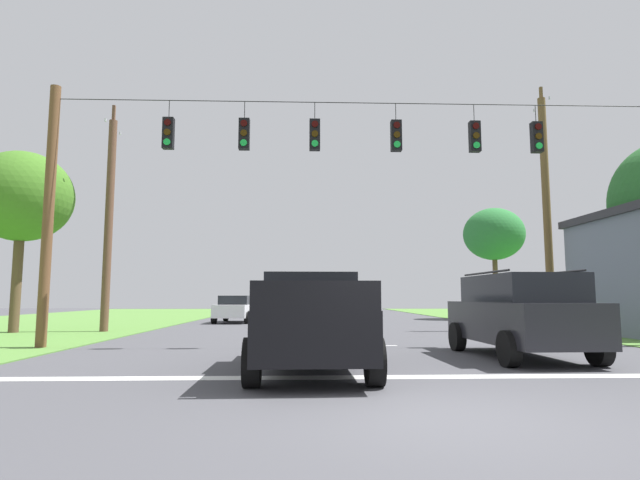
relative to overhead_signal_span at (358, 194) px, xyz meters
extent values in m
plane|color=#47474C|center=(-0.07, -8.59, -4.51)|extent=(120.00, 120.00, 0.00)
cube|color=white|center=(-0.07, -5.55, -4.51)|extent=(15.37, 0.45, 0.01)
cube|color=white|center=(-0.07, 0.45, -4.51)|extent=(2.50, 0.15, 0.01)
cube|color=white|center=(-0.07, 6.62, -4.51)|extent=(2.50, 0.15, 0.01)
cube|color=white|center=(-0.07, 14.14, -4.51)|extent=(2.50, 0.15, 0.01)
cube|color=white|center=(-0.07, 19.91, -4.51)|extent=(2.50, 0.15, 0.01)
cylinder|color=brown|center=(-9.10, 0.00, -0.63)|extent=(0.30, 0.30, 7.75)
cylinder|color=black|center=(0.01, 0.00, 2.85)|extent=(18.22, 0.02, 0.02)
cylinder|color=black|center=(-5.71, 0.00, 2.57)|extent=(0.02, 0.02, 0.55)
cube|color=black|center=(-5.71, 0.00, 1.82)|extent=(0.32, 0.24, 0.95)
cylinder|color=#310503|center=(-5.71, -0.14, 2.12)|extent=(0.20, 0.04, 0.20)
cylinder|color=#352203|center=(-5.71, -0.14, 1.82)|extent=(0.20, 0.04, 0.20)
cylinder|color=green|center=(-5.71, -0.14, 1.52)|extent=(0.20, 0.04, 0.20)
cylinder|color=black|center=(-3.44, 0.00, 2.57)|extent=(0.02, 0.02, 0.55)
cube|color=black|center=(-3.44, 0.00, 1.82)|extent=(0.32, 0.24, 0.95)
cylinder|color=#310503|center=(-3.44, -0.14, 2.12)|extent=(0.20, 0.04, 0.20)
cylinder|color=#352203|center=(-3.44, -0.14, 1.82)|extent=(0.20, 0.04, 0.20)
cylinder|color=green|center=(-3.44, -0.14, 1.52)|extent=(0.20, 0.04, 0.20)
cylinder|color=black|center=(-1.31, 0.00, 2.57)|extent=(0.02, 0.02, 0.55)
cube|color=black|center=(-1.31, 0.00, 1.82)|extent=(0.32, 0.24, 0.95)
cylinder|color=#310503|center=(-1.31, -0.14, 2.12)|extent=(0.20, 0.04, 0.20)
cylinder|color=#352203|center=(-1.31, -0.14, 1.82)|extent=(0.20, 0.04, 0.20)
cylinder|color=green|center=(-1.31, -0.14, 1.52)|extent=(0.20, 0.04, 0.20)
cylinder|color=black|center=(1.17, 0.00, 2.57)|extent=(0.02, 0.02, 0.55)
cube|color=black|center=(1.17, 0.00, 1.82)|extent=(0.32, 0.24, 0.95)
cylinder|color=#310503|center=(1.17, -0.14, 2.12)|extent=(0.20, 0.04, 0.20)
cylinder|color=#352203|center=(1.17, -0.14, 1.82)|extent=(0.20, 0.04, 0.20)
cylinder|color=green|center=(1.17, -0.14, 1.52)|extent=(0.20, 0.04, 0.20)
cylinder|color=black|center=(3.59, 0.00, 2.57)|extent=(0.02, 0.02, 0.55)
cube|color=black|center=(3.59, 0.00, 1.82)|extent=(0.32, 0.24, 0.95)
cylinder|color=#310503|center=(3.59, -0.14, 2.12)|extent=(0.20, 0.04, 0.20)
cylinder|color=#352203|center=(3.59, -0.14, 1.82)|extent=(0.20, 0.04, 0.20)
cylinder|color=green|center=(3.59, -0.14, 1.52)|extent=(0.20, 0.04, 0.20)
cylinder|color=black|center=(5.52, 0.00, 2.57)|extent=(0.02, 0.02, 0.55)
cube|color=black|center=(5.52, 0.00, 1.82)|extent=(0.32, 0.24, 0.95)
cylinder|color=#310503|center=(5.52, -0.14, 2.12)|extent=(0.20, 0.04, 0.20)
cylinder|color=#352203|center=(5.52, -0.14, 1.82)|extent=(0.20, 0.04, 0.20)
cylinder|color=green|center=(5.52, -0.14, 1.52)|extent=(0.20, 0.04, 0.20)
cube|color=black|center=(-1.50, -4.69, -3.68)|extent=(2.07, 5.42, 0.85)
cube|color=black|center=(-1.51, -4.05, -2.91)|extent=(1.87, 1.92, 0.70)
cube|color=black|center=(-2.43, -6.06, -3.03)|extent=(0.13, 2.38, 0.45)
cube|color=black|center=(-0.55, -6.03, -3.03)|extent=(0.13, 2.38, 0.45)
cube|color=black|center=(-1.47, -7.34, -3.03)|extent=(1.96, 0.12, 0.45)
cylinder|color=black|center=(-2.53, -2.87, -4.11)|extent=(0.29, 0.80, 0.80)
cylinder|color=black|center=(-0.53, -2.85, -4.11)|extent=(0.29, 0.80, 0.80)
cylinder|color=black|center=(-2.48, -6.54, -4.11)|extent=(0.29, 0.80, 0.80)
cylinder|color=black|center=(-0.48, -6.52, -4.11)|extent=(0.29, 0.80, 0.80)
cube|color=black|center=(3.57, -2.68, -3.65)|extent=(2.09, 4.85, 0.95)
cube|color=black|center=(3.57, -2.83, -2.85)|extent=(1.89, 3.25, 0.65)
cylinder|color=black|center=(2.72, -2.85, -2.48)|extent=(0.13, 2.72, 0.05)
cylinder|color=black|center=(4.42, -2.80, -2.48)|extent=(0.13, 2.72, 0.05)
cylinder|color=black|center=(2.55, -1.08, -4.13)|extent=(0.28, 0.77, 0.76)
cylinder|color=black|center=(4.50, -1.02, -4.13)|extent=(0.28, 0.77, 0.76)
cylinder|color=black|center=(2.64, -4.34, -4.13)|extent=(0.28, 0.77, 0.76)
cylinder|color=black|center=(4.59, -4.28, -4.13)|extent=(0.28, 0.77, 0.76)
cube|color=silver|center=(-5.44, 14.54, -3.84)|extent=(2.12, 4.42, 0.70)
cube|color=black|center=(-5.44, 14.54, -3.24)|extent=(1.78, 2.22, 0.50)
cylinder|color=black|center=(-4.65, 13.06, -4.19)|extent=(0.27, 0.65, 0.64)
cylinder|color=black|center=(-6.45, 13.19, -4.19)|extent=(0.27, 0.65, 0.64)
cylinder|color=black|center=(-4.44, 15.89, -4.19)|extent=(0.27, 0.65, 0.64)
cylinder|color=black|center=(-6.23, 16.02, -4.19)|extent=(0.27, 0.65, 0.64)
cylinder|color=brown|center=(9.17, 7.00, 0.70)|extent=(0.34, 0.34, 10.43)
cube|color=brown|center=(9.17, 7.00, 5.52)|extent=(0.12, 0.12, 1.87)
cylinder|color=#B2B7BC|center=(9.17, 7.74, 5.64)|extent=(0.08, 0.08, 0.12)
cylinder|color=#B2B7BC|center=(9.17, 6.25, 5.64)|extent=(0.08, 0.08, 0.12)
cylinder|color=brown|center=(-9.88, 6.70, 0.01)|extent=(0.34, 0.34, 9.04)
cube|color=brown|center=(-9.88, 6.70, 4.14)|extent=(0.12, 0.12, 2.16)
cylinder|color=#B2B7BC|center=(-9.88, 7.56, 4.26)|extent=(0.08, 0.08, 0.12)
cylinder|color=#B2B7BC|center=(-9.88, 5.83, 4.26)|extent=(0.08, 0.08, 0.12)
cylinder|color=brown|center=(-13.24, 6.14, -2.23)|extent=(0.39, 0.39, 4.55)
ellipsoid|color=#407422|center=(-13.24, 6.14, 1.07)|extent=(4.00, 4.00, 3.72)
cylinder|color=brown|center=(11.04, 18.22, -2.19)|extent=(0.32, 0.32, 4.65)
ellipsoid|color=#297334|center=(11.04, 18.22, 1.09)|extent=(3.97, 3.97, 3.45)
camera|label=1|loc=(-1.67, -15.03, -3.05)|focal=28.73mm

